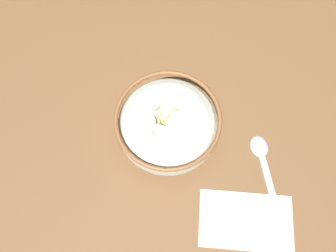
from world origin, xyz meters
The scene contains 4 objects.
ground_plane centered at (0.00, 0.00, -1.00)cm, with size 114.74×114.74×2.00cm, color brown.
cereal_bowl centered at (0.00, -0.01, 3.47)cm, with size 15.20×15.20×6.40cm.
spoon centered at (13.74, -6.75, 0.33)cm, with size 2.78×14.46×0.80cm.
folded_napkin centered at (9.12, -14.83, 0.15)cm, with size 13.36×8.02×0.30cm, color beige.
Camera 1 is at (-2.26, -15.66, 45.76)cm, focal length 32.73 mm.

